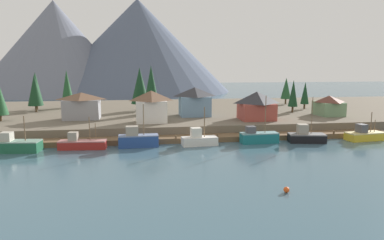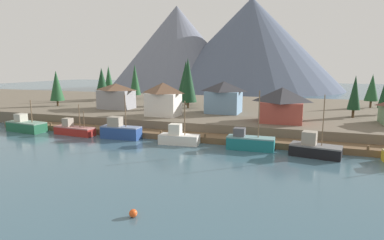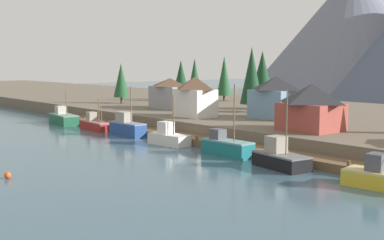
% 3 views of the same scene
% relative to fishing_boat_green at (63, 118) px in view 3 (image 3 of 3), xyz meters
% --- Properties ---
extents(ground_plane, '(400.00, 400.00, 1.00)m').
position_rel_fishing_boat_green_xyz_m(ground_plane, '(31.87, 22.10, -1.64)').
color(ground_plane, '#3D5B6B').
extents(dock, '(80.00, 4.00, 1.60)m').
position_rel_fishing_boat_green_xyz_m(dock, '(31.87, 4.09, -0.63)').
color(dock, brown).
rests_on(dock, ground_plane).
extents(shoreline_bank, '(400.00, 56.00, 2.50)m').
position_rel_fishing_boat_green_xyz_m(shoreline_bank, '(31.87, 34.10, 0.11)').
color(shoreline_bank, '#665B4C').
rests_on(shoreline_bank, ground_plane).
extents(mountain_west_peak, '(79.94, 79.94, 47.57)m').
position_rel_fishing_boat_green_xyz_m(mountain_west_peak, '(-22.21, 133.11, 22.65)').
color(mountain_west_peak, slate).
rests_on(mountain_west_peak, ground_plane).
extents(fishing_boat_green, '(8.39, 3.90, 6.24)m').
position_rel_fishing_boat_green_xyz_m(fishing_boat_green, '(0.00, 0.00, 0.00)').
color(fishing_boat_green, '#1E5B3D').
rests_on(fishing_boat_green, ground_plane).
extents(fishing_boat_red, '(8.34, 2.88, 5.76)m').
position_rel_fishing_boat_green_xyz_m(fishing_boat_red, '(10.92, 0.55, -0.19)').
color(fishing_boat_red, maroon).
rests_on(fishing_boat_red, ground_plane).
extents(fishing_boat_blue, '(7.18, 2.47, 7.80)m').
position_rel_fishing_boat_green_xyz_m(fishing_boat_blue, '(20.73, 0.74, 0.26)').
color(fishing_boat_blue, navy).
rests_on(fishing_boat_blue, ground_plane).
extents(fishing_boat_white, '(6.70, 3.14, 7.11)m').
position_rel_fishing_boat_green_xyz_m(fishing_boat_white, '(31.95, 0.38, -0.04)').
color(fishing_boat_white, silver).
rests_on(fishing_boat_white, ground_plane).
extents(fishing_boat_teal, '(7.14, 2.62, 9.05)m').
position_rel_fishing_boat_green_xyz_m(fishing_boat_teal, '(43.51, 0.66, 0.02)').
color(fishing_boat_teal, '#196B70').
rests_on(fishing_boat_teal, ground_plane).
extents(fishing_boat_black, '(7.18, 4.07, 8.76)m').
position_rel_fishing_boat_green_xyz_m(fishing_boat_black, '(52.77, -0.08, -0.00)').
color(fishing_boat_black, black).
rests_on(fishing_boat_black, ground_plane).
extents(fishing_boat_yellow, '(7.76, 3.81, 5.61)m').
position_rel_fishing_boat_green_xyz_m(fishing_boat_yellow, '(65.06, 0.02, -0.14)').
color(fishing_boat_yellow, gold).
rests_on(fishing_boat_yellow, ground_plane).
extents(house_grey, '(8.27, 5.38, 6.08)m').
position_rel_fishing_boat_green_xyz_m(house_grey, '(8.14, 19.42, 4.47)').
color(house_grey, gray).
rests_on(house_grey, shoreline_bank).
extents(house_white, '(6.80, 4.98, 6.85)m').
position_rel_fishing_boat_green_xyz_m(house_white, '(23.67, 12.60, 4.86)').
color(house_white, silver).
rests_on(house_white, shoreline_bank).
extents(house_red, '(7.74, 6.82, 6.34)m').
position_rel_fishing_boat_green_xyz_m(house_red, '(47.18, 13.03, 4.61)').
color(house_red, '#9E4238').
rests_on(house_red, shoreline_bank).
extents(house_blue, '(7.51, 6.50, 6.91)m').
position_rel_fishing_boat_green_xyz_m(house_blue, '(34.32, 21.00, 4.89)').
color(house_blue, '#6689A8').
rests_on(house_blue, shoreline_bank).
extents(conifer_near_left, '(4.80, 4.80, 11.53)m').
position_rel_fishing_boat_green_xyz_m(conifer_near_left, '(21.29, 32.28, 8.09)').
color(conifer_near_left, '#4C3823').
rests_on(conifer_near_left, shoreline_bank).
extents(conifer_near_right, '(4.23, 4.23, 12.10)m').
position_rel_fishing_boat_green_xyz_m(conifer_near_right, '(24.13, 26.11, 8.17)').
color(conifer_near_right, '#4C3823').
rests_on(conifer_near_right, shoreline_bank).
extents(conifer_mid_left, '(3.30, 3.30, 10.33)m').
position_rel_fishing_boat_green_xyz_m(conifer_mid_left, '(-6.96, 39.06, 7.42)').
color(conifer_mid_left, '#4C3823').
rests_on(conifer_mid_left, shoreline_bank).
extents(conifer_back_left, '(3.53, 3.53, 9.06)m').
position_rel_fishing_boat_green_xyz_m(conifer_back_left, '(-9.05, 18.85, 6.59)').
color(conifer_back_left, '#4C3823').
rests_on(conifer_back_left, shoreline_bank).
extents(conifer_back_right, '(3.87, 3.87, 9.76)m').
position_rel_fishing_boat_green_xyz_m(conifer_back_right, '(-5.71, 33.60, 7.08)').
color(conifer_back_right, '#4C3823').
rests_on(conifer_back_right, shoreline_bank).
extents(conifer_far_left, '(3.47, 3.47, 10.76)m').
position_rel_fishing_boat_green_xyz_m(conifer_far_left, '(0.73, 41.80, 7.39)').
color(conifer_far_left, '#4C3823').
rests_on(conifer_far_left, shoreline_bank).
extents(channel_buoy, '(0.70, 0.70, 0.70)m').
position_rel_fishing_boat_green_xyz_m(channel_buoy, '(38.08, -25.11, -0.79)').
color(channel_buoy, '#E04C19').
rests_on(channel_buoy, ground_plane).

